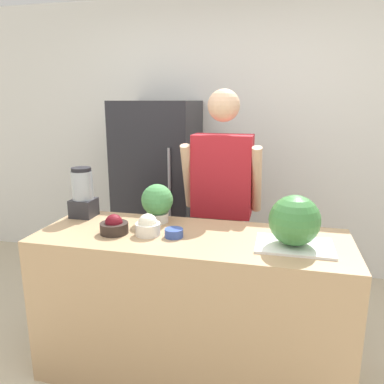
{
  "coord_description": "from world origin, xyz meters",
  "views": [
    {
      "loc": [
        0.48,
        -1.66,
        1.66
      ],
      "look_at": [
        0.0,
        0.36,
        1.15
      ],
      "focal_mm": 35.0,
      "sensor_mm": 36.0,
      "label": 1
    }
  ],
  "objects_px": {
    "bowl_cream": "(148,226)",
    "potted_plant": "(157,202)",
    "bowl_cherries": "(114,226)",
    "bowl_small_blue": "(174,233)",
    "watermelon": "(294,220)",
    "blender": "(83,194)",
    "refrigerator": "(159,191)",
    "person": "(222,207)"
  },
  "relations": [
    {
      "from": "bowl_small_blue",
      "to": "bowl_cream",
      "type": "bearing_deg",
      "value": 179.93
    },
    {
      "from": "bowl_small_blue",
      "to": "potted_plant",
      "type": "bearing_deg",
      "value": 126.72
    },
    {
      "from": "bowl_cream",
      "to": "potted_plant",
      "type": "height_order",
      "value": "potted_plant"
    },
    {
      "from": "refrigerator",
      "to": "blender",
      "type": "bearing_deg",
      "value": -98.77
    },
    {
      "from": "bowl_cherries",
      "to": "bowl_small_blue",
      "type": "relative_size",
      "value": 1.55
    },
    {
      "from": "refrigerator",
      "to": "bowl_cream",
      "type": "height_order",
      "value": "refrigerator"
    },
    {
      "from": "person",
      "to": "blender",
      "type": "distance_m",
      "value": 0.99
    },
    {
      "from": "refrigerator",
      "to": "bowl_cream",
      "type": "bearing_deg",
      "value": -74.24
    },
    {
      "from": "bowl_cream",
      "to": "potted_plant",
      "type": "xyz_separation_m",
      "value": [
        -0.02,
        0.24,
        0.08
      ]
    },
    {
      "from": "bowl_cream",
      "to": "bowl_small_blue",
      "type": "distance_m",
      "value": 0.16
    },
    {
      "from": "watermelon",
      "to": "bowl_cream",
      "type": "bearing_deg",
      "value": -179.94
    },
    {
      "from": "bowl_cream",
      "to": "bowl_small_blue",
      "type": "bearing_deg",
      "value": -0.07
    },
    {
      "from": "potted_plant",
      "to": "person",
      "type": "bearing_deg",
      "value": 52.81
    },
    {
      "from": "bowl_cherries",
      "to": "potted_plant",
      "type": "xyz_separation_m",
      "value": [
        0.18,
        0.26,
        0.09
      ]
    },
    {
      "from": "refrigerator",
      "to": "bowl_small_blue",
      "type": "height_order",
      "value": "refrigerator"
    },
    {
      "from": "watermelon",
      "to": "bowl_cream",
      "type": "distance_m",
      "value": 0.82
    },
    {
      "from": "watermelon",
      "to": "bowl_cherries",
      "type": "relative_size",
      "value": 1.63
    },
    {
      "from": "refrigerator",
      "to": "bowl_cherries",
      "type": "relative_size",
      "value": 10.07
    },
    {
      "from": "bowl_cherries",
      "to": "bowl_small_blue",
      "type": "distance_m",
      "value": 0.36
    },
    {
      "from": "refrigerator",
      "to": "potted_plant",
      "type": "height_order",
      "value": "refrigerator"
    },
    {
      "from": "bowl_small_blue",
      "to": "bowl_cherries",
      "type": "bearing_deg",
      "value": -176.43
    },
    {
      "from": "bowl_cream",
      "to": "potted_plant",
      "type": "relative_size",
      "value": 0.59
    },
    {
      "from": "refrigerator",
      "to": "blender",
      "type": "relative_size",
      "value": 4.98
    },
    {
      "from": "bowl_cherries",
      "to": "blender",
      "type": "bearing_deg",
      "value": 142.67
    },
    {
      "from": "bowl_small_blue",
      "to": "blender",
      "type": "distance_m",
      "value": 0.75
    },
    {
      "from": "bowl_small_blue",
      "to": "person",
      "type": "bearing_deg",
      "value": 76.55
    },
    {
      "from": "watermelon",
      "to": "bowl_small_blue",
      "type": "height_order",
      "value": "watermelon"
    },
    {
      "from": "bowl_cream",
      "to": "person",
      "type": "bearing_deg",
      "value": 65.04
    },
    {
      "from": "refrigerator",
      "to": "person",
      "type": "bearing_deg",
      "value": -42.05
    },
    {
      "from": "bowl_cherries",
      "to": "person",
      "type": "bearing_deg",
      "value": 53.8
    },
    {
      "from": "bowl_cherries",
      "to": "bowl_small_blue",
      "type": "xyz_separation_m",
      "value": [
        0.36,
        0.02,
        -0.02
      ]
    },
    {
      "from": "refrigerator",
      "to": "blender",
      "type": "distance_m",
      "value": 1.12
    },
    {
      "from": "bowl_cream",
      "to": "blender",
      "type": "bearing_deg",
      "value": 156.41
    },
    {
      "from": "refrigerator",
      "to": "watermelon",
      "type": "height_order",
      "value": "refrigerator"
    },
    {
      "from": "watermelon",
      "to": "bowl_cherries",
      "type": "bearing_deg",
      "value": -178.68
    },
    {
      "from": "bowl_small_blue",
      "to": "potted_plant",
      "type": "xyz_separation_m",
      "value": [
        -0.18,
        0.24,
        0.11
      ]
    },
    {
      "from": "refrigerator",
      "to": "watermelon",
      "type": "distance_m",
      "value": 1.79
    },
    {
      "from": "watermelon",
      "to": "bowl_cherries",
      "type": "height_order",
      "value": "watermelon"
    },
    {
      "from": "refrigerator",
      "to": "watermelon",
      "type": "bearing_deg",
      "value": -48.02
    },
    {
      "from": "bowl_cherries",
      "to": "blender",
      "type": "height_order",
      "value": "blender"
    },
    {
      "from": "refrigerator",
      "to": "blender",
      "type": "xyz_separation_m",
      "value": [
        -0.17,
        -1.08,
        0.23
      ]
    },
    {
      "from": "person",
      "to": "bowl_cherries",
      "type": "relative_size",
      "value": 10.56
    }
  ]
}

